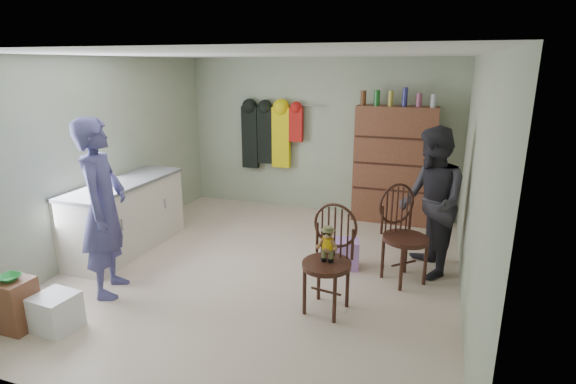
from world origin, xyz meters
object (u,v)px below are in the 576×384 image
at_px(chair_front, 329,253).
at_px(counter, 126,216).
at_px(dresser, 394,165).
at_px(chair_far, 402,230).

bearing_deg(chair_front, counter, 178.15).
bearing_deg(dresser, chair_far, -80.63).
bearing_deg(dresser, counter, -144.31).
bearing_deg(counter, chair_front, -11.68).
distance_m(chair_far, dresser, 2.05).
distance_m(counter, chair_front, 2.97).
distance_m(chair_front, dresser, 2.93).
relative_size(counter, dresser, 0.90).
bearing_deg(chair_far, dresser, 56.16).
xyz_separation_m(chair_front, chair_far, (0.62, 0.90, -0.01)).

